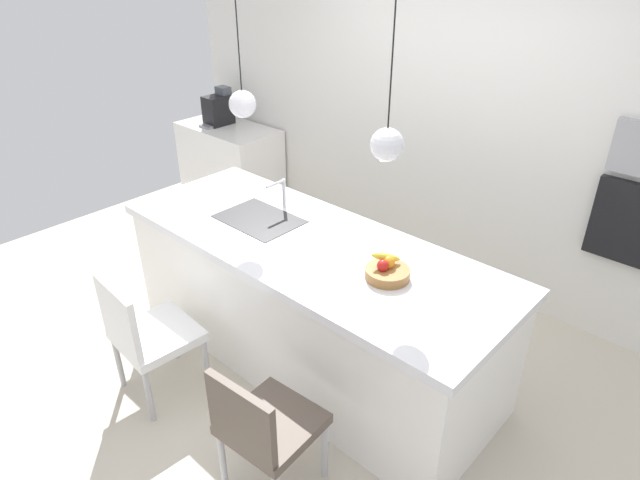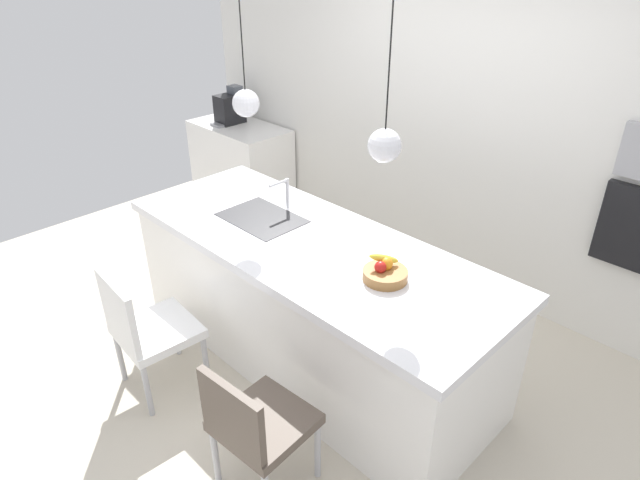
{
  "view_description": "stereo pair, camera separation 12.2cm",
  "coord_description": "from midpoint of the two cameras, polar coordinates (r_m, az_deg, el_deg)",
  "views": [
    {
      "loc": [
        2.09,
        -2.16,
        2.62
      ],
      "look_at": [
        0.1,
        0.0,
        0.98
      ],
      "focal_mm": 30.7,
      "sensor_mm": 36.0,
      "label": 1
    },
    {
      "loc": [
        2.18,
        -2.08,
        2.62
      ],
      "look_at": [
        0.1,
        0.0,
        0.98
      ],
      "focal_mm": 30.7,
      "sensor_mm": 36.0,
      "label": 2
    }
  ],
  "objects": [
    {
      "name": "kitchen_island",
      "position": [
        3.7,
        -2.1,
        -6.43
      ],
      "size": [
        2.68,
        1.02,
        0.93
      ],
      "color": "white",
      "rests_on": "ground"
    },
    {
      "name": "back_wall",
      "position": [
        4.53,
        12.82,
        11.53
      ],
      "size": [
        6.0,
        0.1,
        2.6
      ],
      "primitive_type": "cube",
      "color": "silver",
      "rests_on": "ground"
    },
    {
      "name": "floor",
      "position": [
        3.99,
        -1.98,
        -11.88
      ],
      "size": [
        6.6,
        6.6,
        0.0
      ],
      "primitive_type": "plane",
      "color": "beige",
      "rests_on": "ground"
    },
    {
      "name": "sink_basin",
      "position": [
        3.76,
        -7.27,
        2.11
      ],
      "size": [
        0.56,
        0.4,
        0.02
      ],
      "primitive_type": "cube",
      "color": "#2D2D30",
      "rests_on": "kitchen_island"
    },
    {
      "name": "faucet",
      "position": [
        3.82,
        -4.99,
        5.16
      ],
      "size": [
        0.02,
        0.17,
        0.22
      ],
      "color": "silver",
      "rests_on": "kitchen_island"
    },
    {
      "name": "chair_middle",
      "position": [
        2.9,
        -7.17,
        -18.67
      ],
      "size": [
        0.47,
        0.48,
        0.83
      ],
      "color": "brown",
      "rests_on": "ground"
    },
    {
      "name": "chair_near",
      "position": [
        3.58,
        -18.68,
        -9.12
      ],
      "size": [
        0.5,
        0.5,
        0.88
      ],
      "color": "white",
      "rests_on": "ground"
    },
    {
      "name": "coffee_machine",
      "position": [
        5.99,
        -11.14,
        13.24
      ],
      "size": [
        0.2,
        0.35,
        0.38
      ],
      "color": "black",
      "rests_on": "side_counter"
    },
    {
      "name": "fruit_bowl",
      "position": [
        3.09,
        5.92,
        -3.2
      ],
      "size": [
        0.25,
        0.25,
        0.16
      ],
      "color": "#9E6B38",
      "rests_on": "kitchen_island"
    },
    {
      "name": "pendant_light_left",
      "position": [
        3.55,
        -9.09,
        13.85
      ],
      "size": [
        0.17,
        0.17,
        0.77
      ],
      "color": "silver"
    },
    {
      "name": "pendant_light_right",
      "position": [
        2.8,
        5.73,
        9.91
      ],
      "size": [
        0.17,
        0.17,
        0.77
      ],
      "color": "silver"
    },
    {
      "name": "side_counter",
      "position": [
        6.07,
        -9.86,
        7.65
      ],
      "size": [
        1.1,
        0.6,
        0.87
      ],
      "primitive_type": "cube",
      "color": "white",
      "rests_on": "ground"
    },
    {
      "name": "oven",
      "position": [
        4.11,
        29.37,
        1.35
      ],
      "size": [
        0.56,
        0.08,
        0.56
      ],
      "primitive_type": "cube",
      "color": "black",
      "rests_on": "back_wall"
    }
  ]
}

